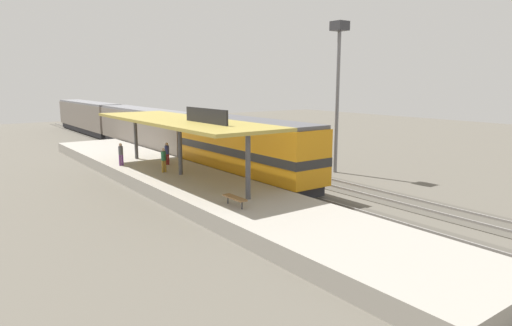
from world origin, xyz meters
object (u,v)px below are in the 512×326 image
Objects in this scene: locomotive at (245,149)px; light_mast at (338,66)px; passenger_carriage_front at (146,129)px; platform_bench at (235,198)px; freight_car at (226,137)px; person_boarding at (164,159)px; person_waiting at (121,153)px; person_walking at (167,152)px; passenger_carriage_rear at (88,117)px.

light_mast is at bearing -10.45° from locomotive.
light_mast reaches higher than passenger_carriage_front.
locomotive is at bearing 51.97° from platform_bench.
light_mast reaches higher than platform_bench.
person_boarding is at bearing -143.36° from freight_car.
freight_car is at bearing 58.82° from platform_bench.
person_boarding reaches higher than platform_bench.
person_waiting is 1.00× the size of person_walking.
passenger_carriage_front is at bearing 58.95° from person_waiting.
person_boarding is (-5.18, -15.43, -0.46)m from passenger_carriage_front.
platform_bench is at bearing -103.16° from passenger_carriage_front.
locomotive is at bearing -26.34° from person_boarding.
locomotive is 8.44× the size of person_boarding.
person_waiting is at bearing 92.79° from platform_bench.
light_mast is 6.84× the size of person_walking.
passenger_carriage_front is at bearing 76.84° from platform_bench.
light_mast is at bearing -29.60° from person_walking.
passenger_carriage_front is 13.01m from person_waiting.
locomotive is at bearing -53.84° from person_walking.
freight_car is at bearing 64.95° from locomotive.
light_mast is at bearing -74.17° from freight_car.
freight_car is (4.60, -28.96, -0.34)m from passenger_carriage_rear.
freight_car reaches higher than person_waiting.
locomotive reaches higher than person_waiting.
passenger_carriage_front is 13.42m from person_walking.
passenger_carriage_front is (0.00, 18.00, -0.10)m from locomotive.
locomotive is (6.00, 7.67, 1.07)m from platform_bench.
platform_bench is 0.99× the size of person_walking.
person_boarding is (1.53, -4.29, 0.00)m from person_waiting.
light_mast is 6.84× the size of person_waiting.
passenger_carriage_rear is 1.67× the size of freight_car.
person_boarding is at bearing -119.55° from person_walking.
light_mast is 15.08m from person_boarding.
person_waiting is 3.44m from person_walking.
person_waiting and person_boarding have the same top height.
person_waiting is at bearing 149.58° from person_walking.
light_mast is at bearing 24.30° from platform_bench.
freight_car is 7.02× the size of person_walking.
light_mast is 6.84× the size of person_boarding.
person_waiting is at bearing 150.23° from light_mast.
person_waiting is (-14.51, 8.30, -6.54)m from light_mast.
passenger_carriage_rear is at bearing 81.86° from person_boarding.
passenger_carriage_rear reaches higher than person_waiting.
person_waiting is at bearing 109.56° from person_boarding.
passenger_carriage_front reaches higher than person_waiting.
passenger_carriage_rear is 41.44m from light_mast.
platform_bench is 0.99× the size of person_waiting.
locomotive is 6.36m from person_walking.
platform_bench is 0.08× the size of passenger_carriage_rear.
person_walking reaches higher than platform_bench.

